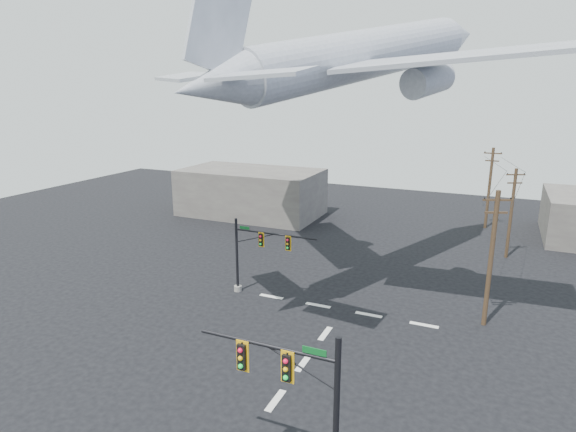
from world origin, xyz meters
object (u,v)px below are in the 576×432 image
at_px(utility_pole_c, 489,187).
at_px(utility_pole_a, 491,257).
at_px(signal_mast_far, 254,255).
at_px(airliner, 363,56).
at_px(signal_mast_near, 305,408).
at_px(utility_pole_b, 511,212).

bearing_deg(utility_pole_c, utility_pole_a, -88.72).
relative_size(signal_mast_far, utility_pole_c, 0.75).
height_order(signal_mast_far, airliner, airliner).
bearing_deg(airliner, signal_mast_far, 147.61).
height_order(signal_mast_near, signal_mast_far, signal_mast_near).
height_order(signal_mast_far, utility_pole_a, utility_pole_a).
height_order(signal_mast_far, utility_pole_c, utility_pole_c).
relative_size(utility_pole_c, airliner, 0.30).
relative_size(signal_mast_near, utility_pole_b, 0.81).
bearing_deg(utility_pole_a, signal_mast_far, 164.06).
bearing_deg(utility_pole_a, signal_mast_near, -130.89).
bearing_deg(utility_pole_c, signal_mast_far, -120.60).
height_order(utility_pole_c, airliner, airliner).
bearing_deg(utility_pole_b, signal_mast_near, -126.88).
bearing_deg(utility_pole_b, utility_pole_a, -119.43).
bearing_deg(signal_mast_near, airliner, 100.63).
bearing_deg(signal_mast_near, utility_pole_a, 71.27).
xyz_separation_m(utility_pole_c, airliner, (-9.46, -23.65, 13.50)).
height_order(signal_mast_near, utility_pole_c, utility_pole_c).
height_order(signal_mast_near, utility_pole_b, utility_pole_b).
bearing_deg(utility_pole_a, utility_pole_c, 69.71).
xyz_separation_m(signal_mast_near, utility_pole_c, (5.42, 45.20, 1.21)).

